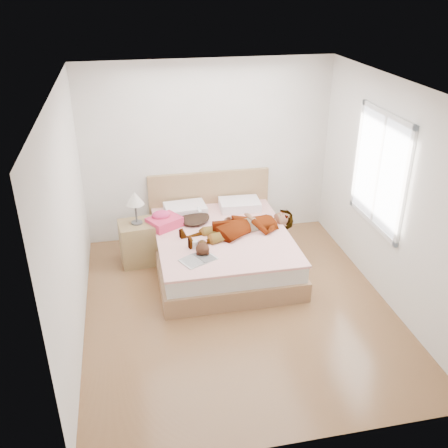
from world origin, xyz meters
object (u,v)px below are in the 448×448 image
Objects in this scene: phone at (199,210)px; plush_toy at (203,248)px; woman at (241,223)px; coffee_mug at (195,244)px; towel at (164,221)px; magazine at (198,259)px; bed at (221,246)px; nightstand at (138,239)px.

phone reaches higher than plush_toy.
woman is 12.60× the size of coffee_mug.
woman is at bearing -18.58° from towel.
phone is 0.76m from coffee_mug.
woman is 0.78m from plush_toy.
coffee_mug is at bearing -63.81° from towel.
magazine is 0.31m from coffee_mug.
magazine is 3.75× the size of coffee_mug.
bed is 0.64m from coffee_mug.
woman is at bearing -12.60° from bed.
plush_toy is (0.08, 0.14, 0.07)m from magazine.
nightstand is at bearing -118.20° from woman.
nightstand is (-1.10, 0.28, 0.07)m from bed.
woman is 0.79× the size of bed.
bed is 0.72m from plush_toy.
magazine is at bearing -121.15° from bed.
woman is 0.94m from magazine.
phone is at bearing -143.09° from woman.
coffee_mug is at bearing -136.38° from bed.
towel is (-0.74, 0.28, 0.32)m from bed.
towel is 0.50× the size of nightstand.
magazine is (-0.68, -0.64, -0.10)m from woman.
woman is 0.44m from bed.
phone is 1.07m from magazine.
bed is (0.24, -0.34, -0.41)m from phone.
woman is at bearing -13.77° from nightstand.
woman is at bearing 39.33° from plush_toy.
bed reaches higher than towel.
magazine is at bearing -91.89° from coffee_mug.
woman reaches higher than towel.
coffee_mug is at bearing -117.67° from phone.
woman is 0.75m from coffee_mug.
towel is at bearing 116.19° from coffee_mug.
coffee_mug is (0.01, 0.31, 0.04)m from magazine.
plush_toy is (-0.34, -0.55, 0.31)m from bed.
bed is 0.85m from magazine.
towel is 0.92m from plush_toy.
plush_toy is 1.15m from nightstand.
towel is 0.75m from coffee_mug.
phone is (-0.50, 0.40, 0.06)m from woman.
woman is 6.06× the size of plush_toy.
bed reaches higher than magazine.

